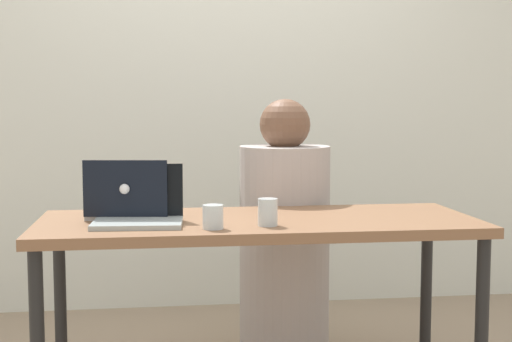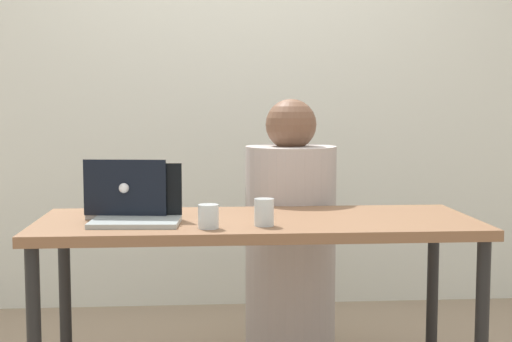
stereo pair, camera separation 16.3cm
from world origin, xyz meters
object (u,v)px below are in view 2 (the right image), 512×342
(person_at_center, at_px, (290,243))
(water_glass_left, at_px, (208,218))
(water_glass_center, at_px, (264,214))
(laptop_front_left, at_px, (137,210))
(laptop_back_left, at_px, (130,204))

(person_at_center, bearing_deg, water_glass_left, 52.34)
(water_glass_center, bearing_deg, person_at_center, 75.16)
(water_glass_center, distance_m, water_glass_left, 0.21)
(laptop_front_left, distance_m, water_glass_center, 0.48)
(person_at_center, xyz_separation_m, water_glass_center, (-0.18, -0.69, 0.25))
(water_glass_center, height_order, water_glass_left, water_glass_center)
(laptop_front_left, height_order, water_glass_center, laptop_front_left)
(person_at_center, relative_size, laptop_front_left, 3.57)
(laptop_back_left, distance_m, water_glass_left, 0.42)
(water_glass_center, bearing_deg, water_glass_left, -168.79)
(laptop_front_left, xyz_separation_m, laptop_back_left, (-0.04, 0.14, 0.00))
(laptop_front_left, distance_m, laptop_back_left, 0.15)
(laptop_front_left, relative_size, laptop_back_left, 0.97)
(laptop_front_left, bearing_deg, laptop_back_left, 109.44)
(laptop_front_left, height_order, laptop_back_left, laptop_back_left)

